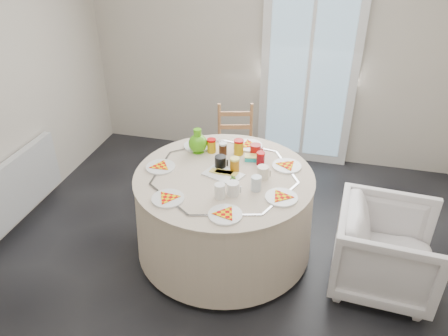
% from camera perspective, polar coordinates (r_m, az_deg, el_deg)
% --- Properties ---
extents(floor, '(4.00, 4.00, 0.00)m').
position_cam_1_polar(floor, '(3.62, 0.25, -12.96)').
color(floor, black).
rests_on(floor, ground).
extents(wall_back, '(4.00, 0.02, 2.60)m').
position_cam_1_polar(wall_back, '(4.72, 6.42, 16.03)').
color(wall_back, '#BCB5A3').
rests_on(wall_back, floor).
extents(glass_door, '(1.00, 0.08, 2.10)m').
position_cam_1_polar(glass_door, '(4.71, 11.06, 12.43)').
color(glass_door, silver).
rests_on(glass_door, floor).
extents(radiator, '(0.07, 1.00, 0.55)m').
position_cam_1_polar(radiator, '(4.31, -24.94, -1.85)').
color(radiator, silver).
rests_on(radiator, floor).
extents(table, '(1.43, 1.43, 0.72)m').
position_cam_1_polar(table, '(3.56, 0.00, -5.86)').
color(table, '#CCB193').
rests_on(table, floor).
extents(wooden_chair, '(0.46, 0.45, 0.85)m').
position_cam_1_polar(wooden_chair, '(4.37, 1.53, 3.17)').
color(wooden_chair, '#A87B4B').
rests_on(wooden_chair, floor).
extents(armchair, '(0.71, 0.75, 0.73)m').
position_cam_1_polar(armchair, '(3.45, 20.58, -9.32)').
color(armchair, silver).
rests_on(armchair, floor).
extents(place_settings, '(1.30, 1.30, 0.02)m').
position_cam_1_polar(place_settings, '(3.34, 0.00, -0.44)').
color(place_settings, silver).
rests_on(place_settings, table).
extents(jar_cluster, '(0.54, 0.37, 0.14)m').
position_cam_1_polar(jar_cluster, '(3.54, 1.35, 2.50)').
color(jar_cluster, '#AE792A').
rests_on(jar_cluster, table).
extents(butter_tub, '(0.12, 0.09, 0.04)m').
position_cam_1_polar(butter_tub, '(3.53, 3.61, 1.70)').
color(butter_tub, '#1BB1B6').
rests_on(butter_tub, table).
extents(green_pitcher, '(0.17, 0.17, 0.20)m').
position_cam_1_polar(green_pitcher, '(3.62, -3.46, 3.98)').
color(green_pitcher, '#4BAE12').
rests_on(green_pitcher, table).
extents(cheese_platter, '(0.34, 0.28, 0.04)m').
position_cam_1_polar(cheese_platter, '(3.33, -0.11, -0.45)').
color(cheese_platter, white).
rests_on(cheese_platter, table).
extents(mugs_glasses, '(0.78, 0.78, 0.12)m').
position_cam_1_polar(mugs_glasses, '(3.28, 2.04, -0.31)').
color(mugs_glasses, gray).
rests_on(mugs_glasses, table).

